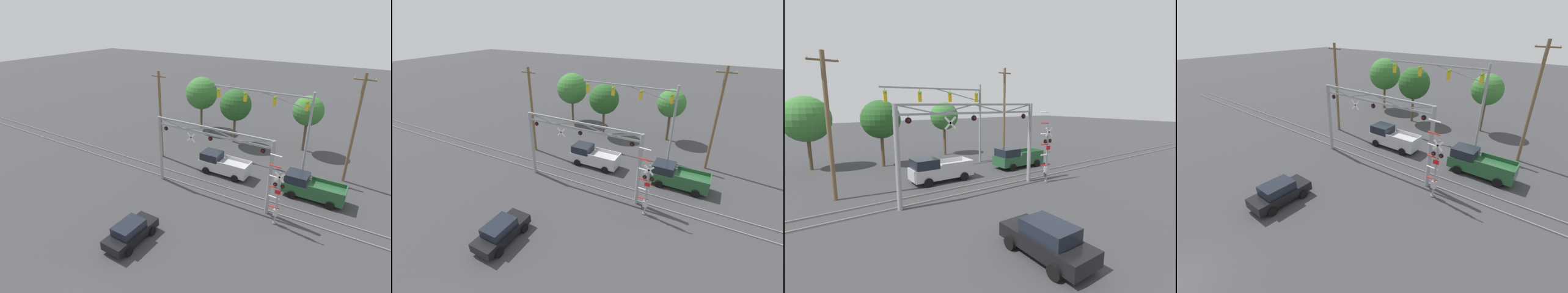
% 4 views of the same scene
% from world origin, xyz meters
% --- Properties ---
extents(rail_track_near, '(80.00, 0.08, 0.10)m').
position_xyz_m(rail_track_near, '(0.00, 16.04, 0.05)').
color(rail_track_near, gray).
rests_on(rail_track_near, ground_plane).
extents(rail_track_far, '(80.00, 0.08, 0.10)m').
position_xyz_m(rail_track_far, '(0.00, 17.47, 0.05)').
color(rail_track_far, gray).
rests_on(rail_track_far, ground_plane).
extents(crossing_gantry, '(11.21, 0.31, 6.54)m').
position_xyz_m(crossing_gantry, '(-0.01, 15.75, 4.15)').
color(crossing_gantry, gray).
rests_on(crossing_gantry, ground_plane).
extents(crossing_signal_mast, '(1.36, 0.35, 5.94)m').
position_xyz_m(crossing_signal_mast, '(6.44, 14.73, 2.29)').
color(crossing_signal_mast, gray).
rests_on(crossing_signal_mast, ground_plane).
extents(traffic_signal_span, '(10.68, 0.39, 8.57)m').
position_xyz_m(traffic_signal_span, '(3.50, 24.31, 6.01)').
color(traffic_signal_span, gray).
rests_on(traffic_signal_span, ground_plane).
extents(pickup_truck_lead, '(5.24, 2.25, 2.10)m').
position_xyz_m(pickup_truck_lead, '(-0.87, 19.96, 1.01)').
color(pickup_truck_lead, '#B7B7BC').
rests_on(pickup_truck_lead, ground_plane).
extents(pickup_truck_following, '(5.28, 2.25, 2.10)m').
position_xyz_m(pickup_truck_following, '(7.93, 20.05, 1.01)').
color(pickup_truck_following, '#23512D').
rests_on(pickup_truck_following, ground_plane).
extents(sedan_waiting, '(2.03, 4.23, 1.60)m').
position_xyz_m(sedan_waiting, '(-1.75, 7.27, 0.81)').
color(sedan_waiting, black).
rests_on(sedan_waiting, ground_plane).
extents(utility_pole_left, '(1.80, 0.28, 9.84)m').
position_xyz_m(utility_pole_left, '(-8.61, 19.89, 5.07)').
color(utility_pole_left, brown).
rests_on(utility_pole_left, ground_plane).
extents(utility_pole_right, '(1.80, 0.28, 10.64)m').
position_xyz_m(utility_pole_right, '(10.11, 24.86, 5.47)').
color(utility_pole_right, brown).
rests_on(utility_pole_right, ground_plane).
extents(background_tree_beyond_span, '(3.92, 3.92, 6.89)m').
position_xyz_m(background_tree_beyond_span, '(-3.40, 28.12, 4.91)').
color(background_tree_beyond_span, brown).
rests_on(background_tree_beyond_span, ground_plane).
extents(background_tree_far_left_verge, '(4.44, 4.44, 7.27)m').
position_xyz_m(background_tree_far_left_verge, '(-9.73, 30.59, 5.03)').
color(background_tree_far_left_verge, brown).
rests_on(background_tree_far_left_verge, ground_plane).
extents(background_tree_far_right_verge, '(3.50, 3.50, 6.72)m').
position_xyz_m(background_tree_far_right_verge, '(4.80, 30.26, 4.94)').
color(background_tree_far_right_verge, brown).
rests_on(background_tree_far_right_verge, ground_plane).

